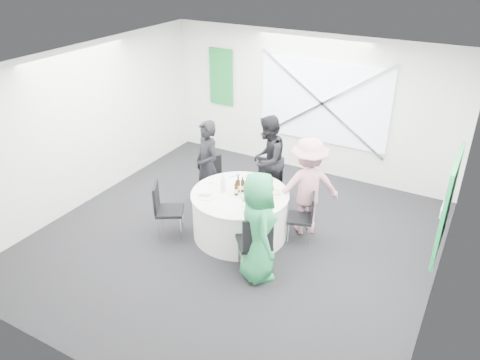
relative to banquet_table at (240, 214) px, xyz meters
The scene contains 46 objects.
floor 0.43m from the banquet_table, 90.00° to the right, with size 6.00×6.00×0.00m, color black.
ceiling 2.43m from the banquet_table, 90.00° to the right, with size 6.00×6.00×0.00m, color white.
wall_back 2.98m from the banquet_table, 90.00° to the left, with size 6.00×6.00×0.00m, color silver.
wall_front 3.36m from the banquet_table, 90.00° to the right, with size 6.00×6.00×0.00m, color silver.
wall_left 3.17m from the banquet_table, behind, with size 6.00×6.00×0.00m, color silver.
wall_right 3.17m from the banquet_table, ahead, with size 6.00×6.00×0.00m, color silver.
window_panel 2.99m from the banquet_table, 83.80° to the left, with size 2.60×0.03×1.60m, color white.
window_brace_a 2.96m from the banquet_table, 83.71° to the left, with size 0.05×0.05×3.16m, color silver.
window_brace_b 2.96m from the banquet_table, 83.71° to the left, with size 0.05×0.05×3.16m, color silver.
green_banner 3.65m from the banquet_table, 126.03° to the left, with size 0.55×0.04×1.20m, color #16722B.
green_sign 3.08m from the banquet_table, ahead, with size 0.05×1.20×1.40m, color #188542.
banquet_table is the anchor object (origin of this frame).
chair_back 1.11m from the banquet_table, 94.46° to the left, with size 0.42×0.43×0.86m.
chair_back_left 1.23m from the banquet_table, 141.85° to the left, with size 0.54×0.54×0.84m.
chair_back_right 1.05m from the banquet_table, 18.60° to the left, with size 0.49×0.49×0.84m.
chair_front_right 1.07m from the banquet_table, 48.77° to the right, with size 0.64×0.64×1.00m.
chair_front_left 1.22m from the banquet_table, 149.83° to the right, with size 0.58×0.58×0.93m.
person_man_back_left 1.16m from the banquet_table, 151.12° to the left, with size 0.59×0.39×1.62m, color black.
person_man_back 1.30m from the banquet_table, 95.32° to the left, with size 0.80×0.44×1.64m, color black.
person_woman_pink 1.17m from the banquet_table, 35.17° to the left, with size 1.06×0.49×1.65m, color #C07C88.
person_woman_green 1.16m from the banquet_table, 47.70° to the right, with size 0.80×0.52×1.64m, color #24844B.
plate_back 0.70m from the banquet_table, 92.56° to the left, with size 0.29×0.29×0.01m.
plate_back_left 0.64m from the banquet_table, 158.74° to the left, with size 0.26×0.26×0.01m.
plate_back_right 0.68m from the banquet_table, 27.55° to the left, with size 0.26×0.26×0.04m.
plate_front_right 0.65m from the banquet_table, 40.49° to the right, with size 0.30×0.30×0.04m.
plate_front_left 0.65m from the banquet_table, 140.80° to the right, with size 0.29×0.29×0.01m.
napkin 0.69m from the banquet_table, 143.82° to the right, with size 0.18×0.12×0.05m, color silver.
beer_bottle_a 0.48m from the banquet_table, 147.54° to the left, with size 0.06×0.06×0.26m.
beer_bottle_b 0.48m from the banquet_table, 87.39° to the left, with size 0.06×0.06×0.26m.
beer_bottle_c 0.51m from the banquet_table, 23.42° to the right, with size 0.06×0.06×0.25m.
beer_bottle_d 0.48m from the banquet_table, 113.72° to the right, with size 0.06×0.06×0.25m.
green_water_bottle 0.53m from the banquet_table, 31.48° to the left, with size 0.08×0.08×0.32m.
clear_water_bottle 0.57m from the banquet_table, 162.20° to the right, with size 0.08×0.08×0.31m.
wine_glass_a 0.66m from the banquet_table, 10.39° to the left, with size 0.07×0.07×0.17m.
wine_glass_b 0.66m from the banquet_table, 54.56° to the right, with size 0.07×0.07×0.17m.
wine_glass_c 0.62m from the banquet_table, 44.23° to the left, with size 0.07×0.07×0.17m.
wine_glass_d 0.65m from the banquet_table, 29.58° to the left, with size 0.07×0.07×0.17m.
wine_glass_e 0.61m from the banquet_table, 124.51° to the left, with size 0.07×0.07×0.17m.
fork_a 0.69m from the banquet_table, 52.64° to the right, with size 0.01×0.15×0.01m, color silver.
knife_a 0.69m from the banquet_table, 24.54° to the right, with size 0.01×0.15×0.01m, color silver.
fork_b 0.69m from the banquet_table, 78.74° to the left, with size 0.01×0.15×0.01m, color silver.
knife_b 0.69m from the banquet_table, 105.90° to the left, with size 0.01×0.15×0.01m, color silver.
fork_c 0.69m from the banquet_table, 18.05° to the left, with size 0.01×0.15×0.01m, color silver.
knife_c 0.69m from the banquet_table, 51.44° to the left, with size 0.01×0.15×0.01m, color silver.
fork_d 0.69m from the banquet_table, 132.19° to the left, with size 0.01×0.15×0.01m, color silver.
knife_d 0.69m from the banquet_table, 168.54° to the left, with size 0.01×0.15×0.01m, color silver.
Camera 1 is at (3.14, -5.41, 4.38)m, focal length 35.00 mm.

